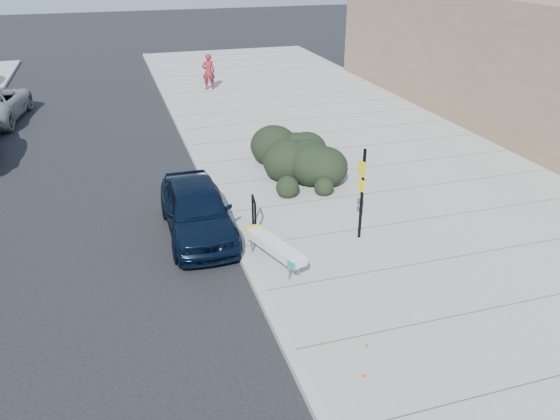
# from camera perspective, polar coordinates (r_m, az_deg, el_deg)

# --- Properties ---
(ground) EXTENTS (120.00, 120.00, 0.00)m
(ground) POSITION_cam_1_polar(r_m,az_deg,el_deg) (11.94, -1.97, -9.09)
(ground) COLOR black
(ground) RESTS_ON ground
(sidewalk_near) EXTENTS (11.20, 50.00, 0.15)m
(sidewalk_near) POSITION_cam_1_polar(r_m,az_deg,el_deg) (17.91, 11.12, 3.18)
(sidewalk_near) COLOR gray
(sidewalk_near) RESTS_ON ground
(curb_near) EXTENTS (0.22, 50.00, 0.17)m
(curb_near) POSITION_cam_1_polar(r_m,az_deg,el_deg) (16.16, -6.74, 0.97)
(curb_near) COLOR #9E9E99
(curb_near) RESTS_ON ground
(bench) EXTENTS (1.00, 2.00, 0.59)m
(bench) POSITION_cam_1_polar(r_m,az_deg,el_deg) (12.56, -0.61, -3.81)
(bench) COLOR gray
(bench) RESTS_ON sidewalk_near
(bike_rack) EXTENTS (0.13, 0.60, 0.89)m
(bike_rack) POSITION_cam_1_polar(r_m,az_deg,el_deg) (14.09, -2.74, -0.08)
(bike_rack) COLOR black
(bike_rack) RESTS_ON sidewalk_near
(sign_post) EXTENTS (0.12, 0.27, 2.37)m
(sign_post) POSITION_cam_1_polar(r_m,az_deg,el_deg) (13.47, 8.55, 2.24)
(sign_post) COLOR black
(sign_post) RESTS_ON sidewalk_near
(hedge) EXTENTS (3.01, 4.33, 1.47)m
(hedge) POSITION_cam_1_polar(r_m,az_deg,el_deg) (17.66, 1.85, 6.16)
(hedge) COLOR black
(hedge) RESTS_ON sidewalk_near
(sedan_navy) EXTENTS (1.69, 4.14, 1.41)m
(sedan_navy) POSITION_cam_1_polar(r_m,az_deg,el_deg) (14.26, -8.68, 0.06)
(sedan_navy) COLOR black
(sedan_navy) RESTS_ON ground
(pedestrian) EXTENTS (0.67, 0.45, 1.80)m
(pedestrian) POSITION_cam_1_polar(r_m,az_deg,el_deg) (28.96, -7.48, 14.14)
(pedestrian) COLOR maroon
(pedestrian) RESTS_ON sidewalk_near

